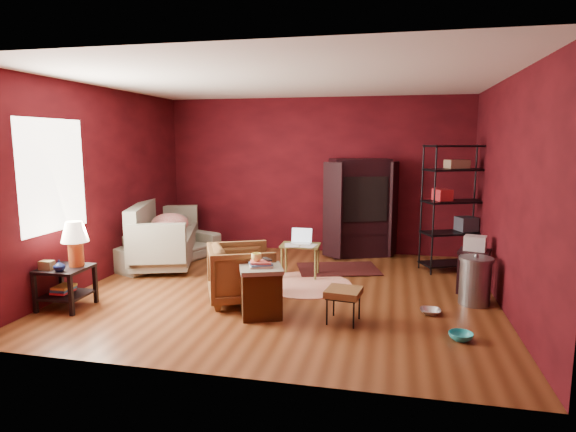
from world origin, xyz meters
name	(u,v)px	position (x,y,z in m)	size (l,w,h in m)	color
room	(282,188)	(-0.04, -0.01, 1.40)	(5.54, 5.04, 2.84)	brown
sofa	(166,240)	(-2.30, 1.07, 0.38)	(1.92, 0.56, 0.75)	gray
armchair	(241,271)	(-0.44, -0.58, 0.40)	(0.78, 0.73, 0.81)	black
pet_bowl_steel	(431,304)	(1.89, -0.53, 0.12)	(0.24, 0.06, 0.24)	silver
pet_bowl_turquoise	(461,328)	(2.14, -1.24, 0.12)	(0.25, 0.08, 0.25)	#28B8BF
vase	(59,266)	(-2.39, -1.43, 0.58)	(0.13, 0.14, 0.13)	#0D1641
mug	(256,256)	(-0.10, -1.02, 0.71)	(0.12, 0.09, 0.12)	#FFFA7C
side_table	(70,256)	(-2.41, -1.21, 0.64)	(0.54, 0.54, 1.06)	black
sofa_cushions	(163,236)	(-2.34, 1.06, 0.45)	(1.51, 2.37, 0.93)	gray
hamper	(261,290)	(-0.06, -1.01, 0.31)	(0.62, 0.62, 0.68)	#45250F
footstool	(344,293)	(0.91, -1.00, 0.33)	(0.42, 0.42, 0.39)	black
rug_round	(305,284)	(0.23, 0.31, 0.01)	(1.53, 1.53, 0.01)	beige
rug_oriental	(338,269)	(0.60, 1.20, 0.02)	(1.43, 1.15, 0.01)	#4B1414
laptop_desk	(300,248)	(0.08, 0.72, 0.44)	(0.59, 0.47, 0.71)	brown
tv_armoire	(360,206)	(0.84, 2.25, 0.89)	(1.27, 1.00, 1.72)	black
wire_shelving	(456,202)	(2.36, 1.60, 1.08)	(1.05, 0.77, 1.97)	black
small_stand	(475,250)	(2.50, 0.45, 0.58)	(0.48, 0.48, 0.78)	black
trash_can	(475,281)	(2.44, -0.04, 0.30)	(0.53, 0.53, 0.65)	gray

